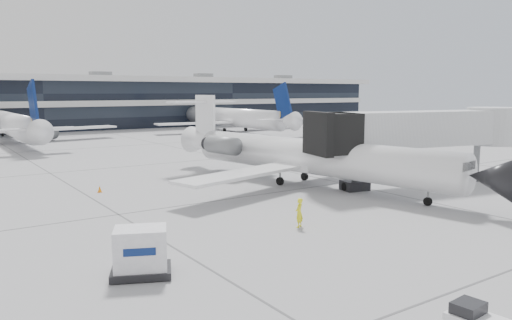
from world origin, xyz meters
TOP-DOWN VIEW (x-y plane):
  - ground at (0.00, 0.00)m, footprint 220.00×220.00m
  - terminal at (0.00, 82.00)m, footprint 170.00×22.00m
  - bg_jet_center at (-8.00, 55.00)m, footprint 32.00×40.00m
  - bg_jet_right at (32.00, 55.00)m, footprint 32.00×40.00m
  - regional_jet at (6.78, 1.38)m, footprint 26.32×32.82m
  - jet_bridge at (15.90, -4.40)m, footprint 20.27×7.78m
  - ramp_worker at (-2.15, -9.00)m, footprint 0.76×0.68m
  - cargo_uld at (-12.84, -11.24)m, footprint 3.11×2.78m
  - traffic_cone at (-8.80, 7.94)m, footprint 0.47×0.47m

SIDE VIEW (x-z plane):
  - ground at x=0.00m, z-range 0.00..0.00m
  - bg_jet_center at x=-8.00m, z-range -4.80..4.80m
  - bg_jet_right at x=32.00m, z-range -4.80..4.80m
  - traffic_cone at x=-8.80m, z-range -0.01..0.51m
  - ramp_worker at x=-2.15m, z-range 0.00..1.75m
  - cargo_uld at x=-12.84m, z-range 0.01..2.10m
  - regional_jet at x=6.78m, z-range -1.21..6.40m
  - jet_bridge at x=15.90m, z-range 1.50..8.03m
  - terminal at x=0.00m, z-range 0.00..10.00m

